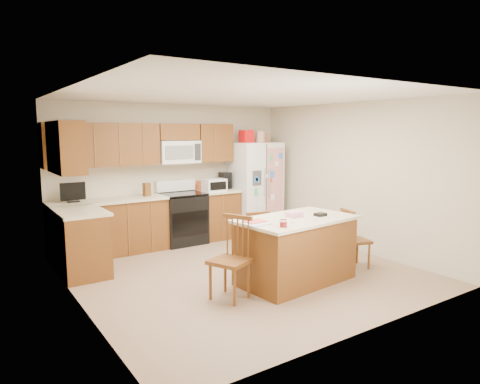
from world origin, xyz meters
TOP-DOWN VIEW (x-y plane):
  - ground at (0.00, 0.00)m, footprint 4.50×4.50m
  - room_shell at (0.00, 0.00)m, footprint 4.60×4.60m
  - cabinetry at (-0.98, 1.79)m, footprint 3.36×1.56m
  - stove at (0.00, 1.94)m, footprint 0.76×0.65m
  - refrigerator at (1.57, 1.87)m, footprint 0.90×0.79m
  - island at (0.37, -0.74)m, footprint 1.69×1.09m
  - windsor_chair_left at (-0.67, -0.74)m, footprint 0.55×0.56m
  - windsor_chair_back at (0.27, 0.05)m, footprint 0.46×0.44m
  - windsor_chair_right at (1.49, -0.76)m, footprint 0.45×0.46m

SIDE VIEW (x-z plane):
  - ground at x=0.00m, z-range 0.00..0.00m
  - windsor_chair_back at x=0.27m, z-range -0.02..0.84m
  - windsor_chair_right at x=1.49m, z-range -0.02..0.85m
  - island at x=0.37m, z-range -0.04..0.93m
  - stove at x=0.00m, z-range -0.09..1.04m
  - windsor_chair_left at x=-0.67m, z-range -0.03..0.98m
  - cabinetry at x=-0.98m, z-range -0.16..1.99m
  - refrigerator at x=1.57m, z-range -0.10..1.94m
  - room_shell at x=0.00m, z-range 0.18..2.70m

